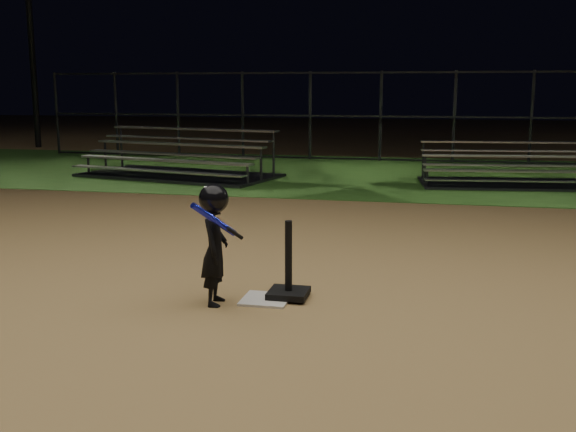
{
  "coord_description": "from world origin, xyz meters",
  "views": [
    {
      "loc": [
        1.56,
        -6.07,
        2.03
      ],
      "look_at": [
        0.0,
        1.0,
        0.65
      ],
      "focal_mm": 42.01,
      "sensor_mm": 36.0,
      "label": 1
    }
  ],
  "objects_px": {
    "child_batter": "(215,241)",
    "home_plate": "(266,299)",
    "bleacher_left": "(178,167)",
    "bleacher_right": "(509,177)",
    "batting_tee": "(289,283)"
  },
  "relations": [
    {
      "from": "bleacher_left",
      "to": "child_batter",
      "type": "bearing_deg",
      "value": -53.46
    },
    {
      "from": "batting_tee",
      "to": "bleacher_right",
      "type": "height_order",
      "value": "bleacher_right"
    },
    {
      "from": "child_batter",
      "to": "batting_tee",
      "type": "bearing_deg",
      "value": -71.32
    },
    {
      "from": "bleacher_left",
      "to": "bleacher_right",
      "type": "distance_m",
      "value": 7.35
    },
    {
      "from": "bleacher_right",
      "to": "child_batter",
      "type": "bearing_deg",
      "value": -118.12
    },
    {
      "from": "child_batter",
      "to": "home_plate",
      "type": "bearing_deg",
      "value": -73.37
    },
    {
      "from": "home_plate",
      "to": "batting_tee",
      "type": "xyz_separation_m",
      "value": [
        0.2,
        0.12,
        0.15
      ]
    },
    {
      "from": "child_batter",
      "to": "bleacher_left",
      "type": "bearing_deg",
      "value": 16.17
    },
    {
      "from": "bleacher_right",
      "to": "home_plate",
      "type": "bearing_deg",
      "value": -116.02
    },
    {
      "from": "batting_tee",
      "to": "bleacher_left",
      "type": "height_order",
      "value": "bleacher_left"
    },
    {
      "from": "child_batter",
      "to": "bleacher_right",
      "type": "height_order",
      "value": "child_batter"
    },
    {
      "from": "bleacher_left",
      "to": "bleacher_right",
      "type": "height_order",
      "value": "bleacher_left"
    },
    {
      "from": "bleacher_left",
      "to": "bleacher_right",
      "type": "xyz_separation_m",
      "value": [
        7.34,
        0.2,
        -0.04
      ]
    },
    {
      "from": "home_plate",
      "to": "bleacher_left",
      "type": "relative_size",
      "value": 0.09
    },
    {
      "from": "batting_tee",
      "to": "bleacher_left",
      "type": "bearing_deg",
      "value": 118.01
    }
  ]
}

